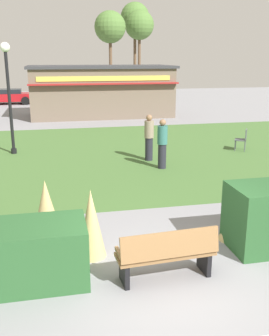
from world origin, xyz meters
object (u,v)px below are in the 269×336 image
at_px(lamppost_far, 8,85).
at_px(parked_car_west_slot, 8,96).
at_px(park_bench, 167,254).
at_px(tree_left_bg, 110,28).
at_px(cafe_chair_east, 243,138).
at_px(person_standing, 149,137).
at_px(tree_center_bg, 139,26).
at_px(tree_right_bg, 135,18).
at_px(person_strolling, 162,144).
at_px(food_kiosk, 101,91).

distance_m(lamppost_far, parked_car_west_slot, 17.85).
bearing_deg(park_bench, parked_car_west_slot, 100.40).
bearing_deg(tree_left_bg, cafe_chair_east, -84.98).
relative_size(person_standing, tree_center_bg, 0.21).
distance_m(lamppost_far, cafe_chair_east, 9.40).
distance_m(parked_car_west_slot, tree_right_bg, 15.26).
bearing_deg(person_strolling, tree_center_bg, -67.74).
distance_m(food_kiosk, cafe_chair_east, 12.00).
bearing_deg(park_bench, tree_center_bg, 78.13).
bearing_deg(tree_left_bg, person_strolling, -94.61).
distance_m(lamppost_far, tree_left_bg, 22.31).
distance_m(tree_right_bg, tree_center_bg, 1.43).
bearing_deg(food_kiosk, tree_left_bg, 78.06).
distance_m(cafe_chair_east, parked_car_west_slot, 21.95).
bearing_deg(tree_right_bg, lamppost_far, -112.47).
height_order(park_bench, tree_center_bg, tree_center_bg).
xyz_separation_m(person_strolling, parked_car_west_slot, (-6.92, 20.91, -0.22)).
distance_m(person_strolling, tree_right_bg, 28.92).
bearing_deg(tree_center_bg, cafe_chair_east, -92.92).
xyz_separation_m(park_bench, tree_right_bg, (6.81, 34.50, 6.87)).
bearing_deg(tree_right_bg, food_kiosk, -110.05).
bearing_deg(park_bench, person_standing, 78.13).
relative_size(tree_left_bg, tree_center_bg, 0.95).
distance_m(cafe_chair_east, person_strolling, 4.32).
relative_size(park_bench, tree_left_bg, 0.23).
bearing_deg(lamppost_far, tree_left_bg, 71.23).
xyz_separation_m(person_strolling, tree_center_bg, (5.17, 26.56, 5.69)).
bearing_deg(tree_right_bg, tree_left_bg, -130.01).
distance_m(food_kiosk, person_strolling, 12.99).
xyz_separation_m(park_bench, parked_car_west_slot, (-5.08, 27.67, 0.16)).
bearing_deg(food_kiosk, tree_center_bg, 67.68).
height_order(parked_car_west_slot, tree_right_bg, tree_right_bg).
height_order(food_kiosk, tree_center_bg, tree_center_bg).
xyz_separation_m(person_standing, tree_center_bg, (5.35, 25.43, 5.69)).
bearing_deg(lamppost_far, tree_center_bg, 66.12).
distance_m(park_bench, parked_car_west_slot, 28.14).
xyz_separation_m(parked_car_west_slot, tree_left_bg, (8.86, 3.21, 5.52)).
bearing_deg(parked_car_west_slot, tree_left_bg, 19.93).
bearing_deg(food_kiosk, park_bench, -94.13).
bearing_deg(person_strolling, cafe_chair_east, -121.72).
height_order(food_kiosk, person_standing, food_kiosk).
bearing_deg(tree_right_bg, cafe_chair_east, -92.37).
bearing_deg(food_kiosk, parked_car_west_slot, 129.27).
distance_m(lamppost_far, person_strolling, 6.35).
bearing_deg(person_strolling, person_standing, -47.89).
distance_m(cafe_chair_east, tree_left_bg, 23.09).
bearing_deg(cafe_chair_east, tree_right_bg, 87.63).
height_order(park_bench, person_standing, person_standing).
height_order(cafe_chair_east, parked_car_west_slot, parked_car_west_slot).
xyz_separation_m(tree_right_bg, tree_center_bg, (0.19, -1.17, -0.79)).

